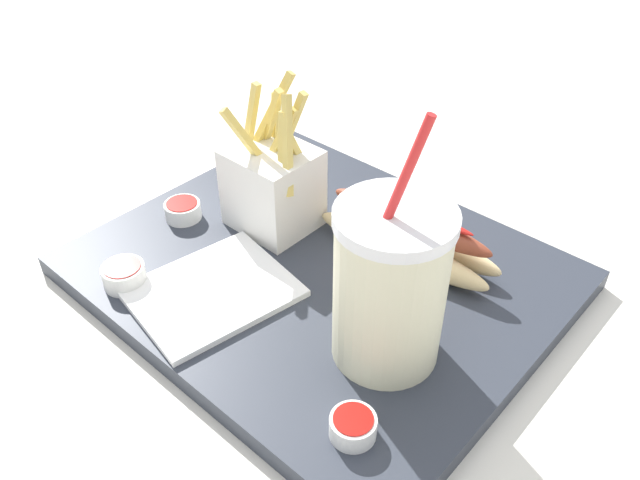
{
  "coord_description": "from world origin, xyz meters",
  "views": [
    {
      "loc": [
        0.32,
        -0.35,
        0.42
      ],
      "look_at": [
        0.0,
        0.0,
        0.05
      ],
      "focal_mm": 36.22,
      "sensor_mm": 36.0,
      "label": 1
    }
  ],
  "objects_px": {
    "soda_cup": "(390,286)",
    "ketchup_cup_2": "(124,274)",
    "hot_dog_1": "(407,236)",
    "ketchup_cup_3": "(183,209)",
    "fries_basket": "(273,185)",
    "ketchup_cup_1": "(353,426)",
    "napkin_stack": "(212,292)"
  },
  "relations": [
    {
      "from": "fries_basket",
      "to": "napkin_stack",
      "type": "bearing_deg",
      "value": -72.6
    },
    {
      "from": "napkin_stack",
      "to": "ketchup_cup_2",
      "type": "bearing_deg",
      "value": -147.91
    },
    {
      "from": "hot_dog_1",
      "to": "napkin_stack",
      "type": "xyz_separation_m",
      "value": [
        -0.1,
        -0.16,
        -0.02
      ]
    },
    {
      "from": "soda_cup",
      "to": "fries_basket",
      "type": "relative_size",
      "value": 1.38
    },
    {
      "from": "soda_cup",
      "to": "ketchup_cup_1",
      "type": "bearing_deg",
      "value": -67.76
    },
    {
      "from": "soda_cup",
      "to": "ketchup_cup_2",
      "type": "bearing_deg",
      "value": -157.3
    },
    {
      "from": "fries_basket",
      "to": "hot_dog_1",
      "type": "distance_m",
      "value": 0.14
    },
    {
      "from": "ketchup_cup_3",
      "to": "napkin_stack",
      "type": "relative_size",
      "value": 0.27
    },
    {
      "from": "ketchup_cup_1",
      "to": "ketchup_cup_3",
      "type": "relative_size",
      "value": 0.92
    },
    {
      "from": "fries_basket",
      "to": "ketchup_cup_1",
      "type": "distance_m",
      "value": 0.27
    },
    {
      "from": "soda_cup",
      "to": "napkin_stack",
      "type": "relative_size",
      "value": 1.56
    },
    {
      "from": "ketchup_cup_3",
      "to": "napkin_stack",
      "type": "height_order",
      "value": "ketchup_cup_3"
    },
    {
      "from": "ketchup_cup_3",
      "to": "napkin_stack",
      "type": "bearing_deg",
      "value": -26.99
    },
    {
      "from": "soda_cup",
      "to": "napkin_stack",
      "type": "xyz_separation_m",
      "value": [
        -0.16,
        -0.05,
        -0.07
      ]
    },
    {
      "from": "fries_basket",
      "to": "ketchup_cup_1",
      "type": "relative_size",
      "value": 4.51
    },
    {
      "from": "fries_basket",
      "to": "napkin_stack",
      "type": "distance_m",
      "value": 0.13
    },
    {
      "from": "fries_basket",
      "to": "ketchup_cup_2",
      "type": "bearing_deg",
      "value": -101.94
    },
    {
      "from": "fries_basket",
      "to": "ketchup_cup_3",
      "type": "distance_m",
      "value": 0.1
    },
    {
      "from": "fries_basket",
      "to": "ketchup_cup_3",
      "type": "bearing_deg",
      "value": -143.09
    },
    {
      "from": "soda_cup",
      "to": "fries_basket",
      "type": "distance_m",
      "value": 0.21
    },
    {
      "from": "ketchup_cup_1",
      "to": "napkin_stack",
      "type": "relative_size",
      "value": 0.25
    },
    {
      "from": "ketchup_cup_2",
      "to": "ketchup_cup_3",
      "type": "xyz_separation_m",
      "value": [
        -0.04,
        0.1,
        -0.0
      ]
    },
    {
      "from": "hot_dog_1",
      "to": "ketchup_cup_2",
      "type": "distance_m",
      "value": 0.27
    },
    {
      "from": "ketchup_cup_2",
      "to": "fries_basket",
      "type": "bearing_deg",
      "value": 78.06
    },
    {
      "from": "ketchup_cup_1",
      "to": "ketchup_cup_2",
      "type": "distance_m",
      "value": 0.26
    },
    {
      "from": "soda_cup",
      "to": "ketchup_cup_2",
      "type": "xyz_separation_m",
      "value": [
        -0.23,
        -0.1,
        -0.06
      ]
    },
    {
      "from": "soda_cup",
      "to": "hot_dog_1",
      "type": "distance_m",
      "value": 0.14
    },
    {
      "from": "hot_dog_1",
      "to": "ketchup_cup_3",
      "type": "height_order",
      "value": "hot_dog_1"
    },
    {
      "from": "ketchup_cup_1",
      "to": "ketchup_cup_2",
      "type": "height_order",
      "value": "ketchup_cup_2"
    },
    {
      "from": "ketchup_cup_1",
      "to": "napkin_stack",
      "type": "height_order",
      "value": "ketchup_cup_1"
    },
    {
      "from": "hot_dog_1",
      "to": "ketchup_cup_3",
      "type": "bearing_deg",
      "value": -153.39
    },
    {
      "from": "fries_basket",
      "to": "hot_dog_1",
      "type": "relative_size",
      "value": 0.83
    }
  ]
}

